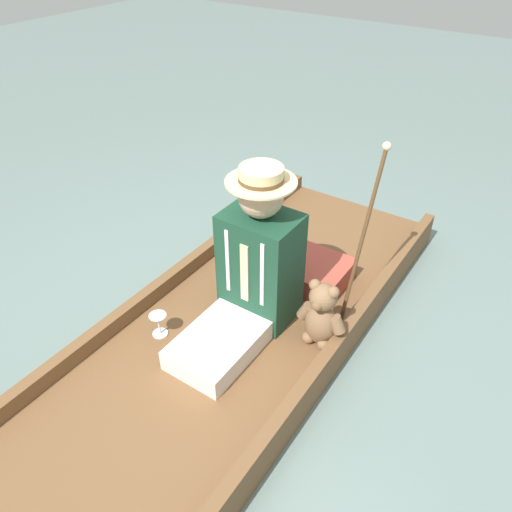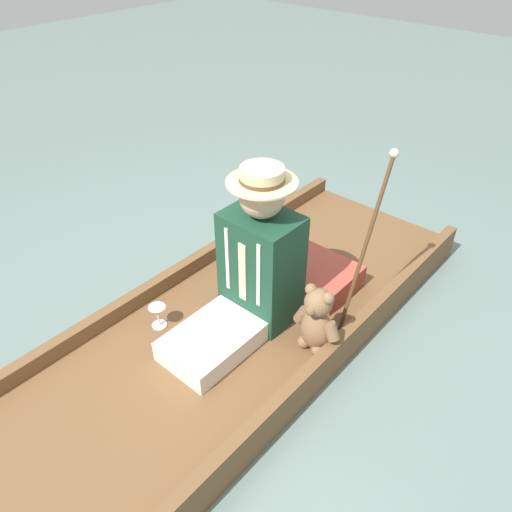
{
  "view_description": "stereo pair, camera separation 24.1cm",
  "coord_description": "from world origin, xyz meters",
  "px_view_note": "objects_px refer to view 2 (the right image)",
  "views": [
    {
      "loc": [
        -1.12,
        1.45,
        1.93
      ],
      "look_at": [
        -0.04,
        -0.16,
        0.5
      ],
      "focal_mm": 35.0,
      "sensor_mm": 36.0,
      "label": 1
    },
    {
      "loc": [
        -1.32,
        1.31,
        1.93
      ],
      "look_at": [
        -0.04,
        -0.16,
        0.5
      ],
      "focal_mm": 35.0,
      "sensor_mm": 36.0,
      "label": 2
    }
  ],
  "objects_px": {
    "teddy_bear": "(316,321)",
    "walking_cane": "(370,232)",
    "seated_person": "(252,269)",
    "wine_glass": "(157,312)"
  },
  "relations": [
    {
      "from": "teddy_bear",
      "to": "walking_cane",
      "type": "relative_size",
      "value": 0.41
    },
    {
      "from": "seated_person",
      "to": "wine_glass",
      "type": "distance_m",
      "value": 0.53
    },
    {
      "from": "seated_person",
      "to": "walking_cane",
      "type": "relative_size",
      "value": 0.93
    },
    {
      "from": "teddy_bear",
      "to": "wine_glass",
      "type": "height_order",
      "value": "teddy_bear"
    },
    {
      "from": "seated_person",
      "to": "teddy_bear",
      "type": "xyz_separation_m",
      "value": [
        -0.36,
        -0.04,
        -0.15
      ]
    },
    {
      "from": "seated_person",
      "to": "teddy_bear",
      "type": "height_order",
      "value": "seated_person"
    },
    {
      "from": "walking_cane",
      "to": "seated_person",
      "type": "bearing_deg",
      "value": 44.37
    },
    {
      "from": "seated_person",
      "to": "teddy_bear",
      "type": "bearing_deg",
      "value": -173.19
    },
    {
      "from": "seated_person",
      "to": "wine_glass",
      "type": "height_order",
      "value": "seated_person"
    },
    {
      "from": "wine_glass",
      "to": "walking_cane",
      "type": "distance_m",
      "value": 1.12
    }
  ]
}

